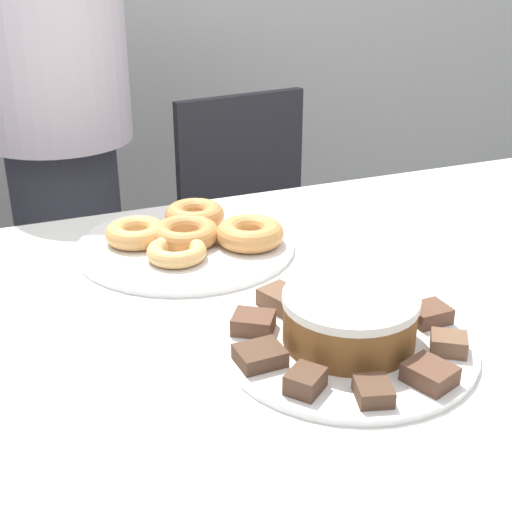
% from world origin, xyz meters
% --- Properties ---
extents(table, '(1.86, 0.98, 0.77)m').
position_xyz_m(table, '(0.00, 0.00, 0.69)').
color(table, silver).
rests_on(table, ground_plane).
extents(person_standing, '(0.36, 0.36, 1.65)m').
position_xyz_m(person_standing, '(-0.16, 0.90, 0.87)').
color(person_standing, '#383842').
rests_on(person_standing, ground_plane).
extents(office_chair_right, '(0.49, 0.49, 0.87)m').
position_xyz_m(office_chair_right, '(0.37, 0.85, 0.40)').
color(office_chair_right, black).
rests_on(office_chair_right, ground_plane).
extents(plate_cake, '(0.35, 0.35, 0.01)m').
position_xyz_m(plate_cake, '(0.07, -0.13, 0.77)').
color(plate_cake, white).
rests_on(plate_cake, table).
extents(plate_donuts, '(0.39, 0.39, 0.01)m').
position_xyz_m(plate_donuts, '(-0.03, 0.27, 0.77)').
color(plate_donuts, white).
rests_on(plate_donuts, table).
extents(frosted_cake, '(0.18, 0.18, 0.07)m').
position_xyz_m(frosted_cake, '(0.07, -0.13, 0.81)').
color(frosted_cake, brown).
rests_on(frosted_cake, plate_cake).
extents(lamington_0, '(0.06, 0.06, 0.03)m').
position_xyz_m(lamington_0, '(-0.03, -0.21, 0.79)').
color(lamington_0, '#513828').
rests_on(lamington_0, plate_cake).
extents(lamington_1, '(0.05, 0.06, 0.02)m').
position_xyz_m(lamington_1, '(0.03, -0.26, 0.79)').
color(lamington_1, '#513828').
rests_on(lamington_1, plate_cake).
extents(lamington_2, '(0.06, 0.07, 0.02)m').
position_xyz_m(lamington_2, '(0.12, -0.26, 0.79)').
color(lamington_2, brown).
rests_on(lamington_2, plate_cake).
extents(lamington_3, '(0.06, 0.06, 0.02)m').
position_xyz_m(lamington_3, '(0.18, -0.21, 0.79)').
color(lamington_3, brown).
rests_on(lamington_3, plate_cake).
extents(lamington_4, '(0.06, 0.05, 0.02)m').
position_xyz_m(lamington_4, '(0.20, -0.13, 0.79)').
color(lamington_4, brown).
rests_on(lamington_4, plate_cake).
extents(lamington_5, '(0.08, 0.08, 0.02)m').
position_xyz_m(lamington_5, '(0.17, -0.05, 0.79)').
color(lamington_5, brown).
rests_on(lamington_5, plate_cake).
extents(lamington_6, '(0.05, 0.05, 0.02)m').
position_xyz_m(lamington_6, '(0.11, -0.01, 0.79)').
color(lamington_6, '#513828').
rests_on(lamington_6, plate_cake).
extents(lamington_7, '(0.07, 0.07, 0.03)m').
position_xyz_m(lamington_7, '(0.03, -0.01, 0.79)').
color(lamington_7, brown).
rests_on(lamington_7, plate_cake).
extents(lamington_8, '(0.07, 0.07, 0.02)m').
position_xyz_m(lamington_8, '(-0.04, -0.06, 0.79)').
color(lamington_8, brown).
rests_on(lamington_8, plate_cake).
extents(lamington_9, '(0.06, 0.05, 0.02)m').
position_xyz_m(lamington_9, '(-0.06, -0.14, 0.79)').
color(lamington_9, '#513828').
rests_on(lamington_9, plate_cake).
extents(donut_0, '(0.12, 0.12, 0.04)m').
position_xyz_m(donut_0, '(-0.03, 0.27, 0.79)').
color(donut_0, '#C68447').
rests_on(donut_0, plate_donuts).
extents(donut_1, '(0.11, 0.11, 0.04)m').
position_xyz_m(donut_1, '(0.01, 0.34, 0.80)').
color(donut_1, '#C68447').
rests_on(donut_1, plate_donuts).
extents(donut_2, '(0.11, 0.11, 0.04)m').
position_xyz_m(donut_2, '(-0.11, 0.30, 0.79)').
color(donut_2, tan).
rests_on(donut_2, plate_donuts).
extents(donut_3, '(0.10, 0.10, 0.03)m').
position_xyz_m(donut_3, '(-0.07, 0.21, 0.79)').
color(donut_3, '#E5AD66').
rests_on(donut_3, plate_donuts).
extents(donut_4, '(0.12, 0.12, 0.04)m').
position_xyz_m(donut_4, '(0.07, 0.22, 0.80)').
color(donut_4, '#D18E4C').
rests_on(donut_4, plate_donuts).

